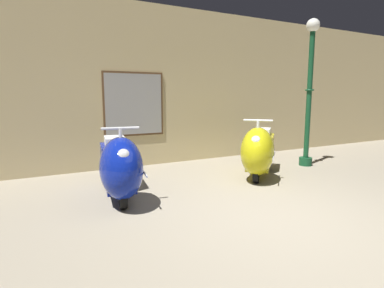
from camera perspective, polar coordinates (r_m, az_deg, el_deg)
ground_plane at (r=4.23m, az=15.37°, el=-13.08°), size 60.00×60.00×0.00m
showroom_back_wall at (r=7.23m, az=-5.74°, el=10.27°), size 18.00×0.24×3.49m
scooter_0 at (r=4.77m, az=-13.03°, el=-3.97°), size 0.82×1.92×1.13m
scooter_1 at (r=6.07m, az=12.02°, el=-1.21°), size 1.69×1.69×1.14m
lamppost at (r=7.36m, az=20.55°, el=9.49°), size 0.28×0.28×3.15m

